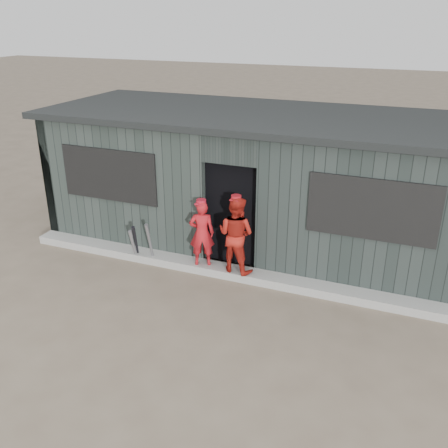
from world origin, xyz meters
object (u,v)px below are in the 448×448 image
at_px(bat_mid, 150,243).
at_px(player_grey_back, 268,236).
at_px(bat_left, 133,246).
at_px(bat_right, 136,243).
at_px(dugout, 256,180).
at_px(player_red_right, 236,234).
at_px(player_red_left, 202,233).

height_order(bat_mid, player_grey_back, player_grey_back).
distance_m(bat_left, bat_right, 0.07).
relative_size(bat_right, player_grey_back, 0.64).
bearing_deg(dugout, player_red_right, -82.72).
xyz_separation_m(bat_right, player_red_right, (1.94, 0.14, 0.44)).
distance_m(bat_mid, bat_right, 0.29).
bearing_deg(bat_left, bat_mid, 12.20).
xyz_separation_m(player_red_right, player_grey_back, (0.41, 0.58, -0.20)).
bearing_deg(bat_mid, player_grey_back, 18.68).
bearing_deg(player_red_right, player_grey_back, -115.78).
bearing_deg(bat_right, player_red_right, 4.07).
bearing_deg(player_grey_back, player_red_right, 57.95).
distance_m(bat_right, player_grey_back, 2.47).
height_order(bat_right, player_red_left, player_red_left).
bearing_deg(player_red_right, player_red_left, 11.25).
height_order(player_red_right, dugout, dugout).
xyz_separation_m(bat_mid, player_red_left, (1.01, 0.10, 0.33)).
xyz_separation_m(bat_mid, bat_right, (-0.29, -0.02, -0.03)).
bearing_deg(bat_left, player_red_right, 5.48).
height_order(bat_left, dugout, dugout).
distance_m(bat_mid, player_grey_back, 2.18).
relative_size(player_grey_back, dugout, 0.15).
bearing_deg(player_red_left, bat_left, -14.40).
height_order(bat_mid, player_red_right, player_red_right).
distance_m(bat_left, player_red_right, 2.03).
bearing_deg(player_red_left, dugout, -125.52).
bearing_deg(bat_mid, bat_right, -176.35).
height_order(bat_left, player_red_left, player_red_left).
xyz_separation_m(player_grey_back, dugout, (-0.63, 1.12, 0.65)).
relative_size(player_red_left, player_grey_back, 0.95).
relative_size(bat_mid, dugout, 0.10).
bearing_deg(bat_right, bat_left, -120.13).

